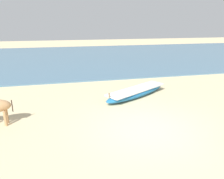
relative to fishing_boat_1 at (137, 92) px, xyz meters
name	(u,v)px	position (x,y,z in m)	size (l,w,h in m)	color
ground	(147,130)	(-0.82, -3.44, -0.23)	(80.00, 80.00, 0.00)	beige
sea_water	(88,57)	(-0.82, 13.33, -0.19)	(60.00, 20.00, 0.08)	slate
fishing_boat_1	(137,92)	(0.00, 0.00, 0.00)	(3.95, 2.79, 0.61)	#1E669E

